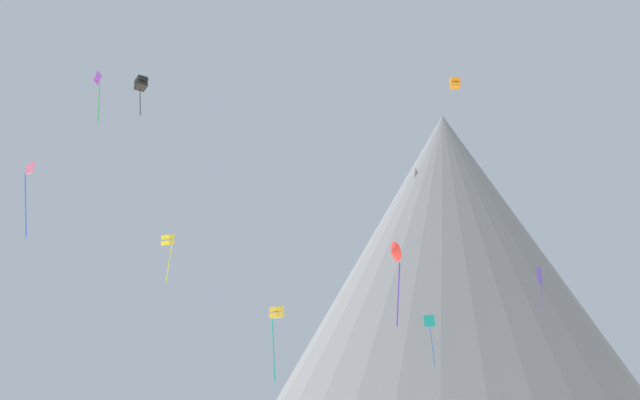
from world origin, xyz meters
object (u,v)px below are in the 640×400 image
rock_massif (447,282)px  kite_violet_high (98,85)px  kite_teal_mid (430,327)px  kite_red_low (394,254)px  kite_orange_high (455,83)px  kite_gold_low (276,315)px  kite_yellow_mid (168,241)px  kite_black_high (141,84)px  kite_rainbow_mid (28,183)px  kite_indigo_mid (540,280)px

rock_massif → kite_violet_high: 52.71m
kite_teal_mid → kite_violet_high: (-29.49, -17.97, 19.23)m
kite_teal_mid → kite_violet_high: kite_violet_high is taller
kite_red_low → kite_violet_high: size_ratio=1.05×
kite_teal_mid → kite_violet_high: bearing=-110.5°
kite_violet_high → kite_orange_high: 36.89m
kite_teal_mid → kite_orange_high: kite_orange_high is taller
kite_teal_mid → rock_massif: bearing=118.7°
kite_gold_low → kite_teal_mid: bearing=107.5°
kite_yellow_mid → kite_red_low: bearing=-35.7°
kite_teal_mid → kite_yellow_mid: (-26.68, -2.23, 8.84)m
rock_massif → kite_black_high: bearing=-138.1°
rock_massif → kite_orange_high: rock_massif is taller
kite_orange_high → rock_massif: bearing=-92.6°
kite_orange_high → kite_rainbow_mid: bearing=38.8°
kite_red_low → kite_orange_high: (7.47, 33.27, 25.98)m
kite_violet_high → kite_black_high: bearing=43.3°
kite_gold_low → rock_massif: bearing=114.6°
kite_violet_high → kite_orange_high: size_ratio=4.45×
kite_teal_mid → kite_gold_low: size_ratio=0.97×
kite_teal_mid → kite_gold_low: bearing=-77.5°
kite_indigo_mid → kite_black_high: bearing=-172.3°
kite_violet_high → kite_indigo_mid: (40.03, 14.50, -15.30)m
kite_indigo_mid → kite_orange_high: kite_orange_high is taller
kite_teal_mid → kite_indigo_mid: (10.54, -3.47, 3.92)m
rock_massif → kite_black_high: rock_massif is taller
rock_massif → kite_indigo_mid: rock_massif is taller
rock_massif → kite_indigo_mid: (6.92, -25.13, -4.72)m
kite_rainbow_mid → kite_black_high: kite_black_high is taller
kite_gold_low → kite_black_high: (-16.69, 17.84, 26.67)m
kite_violet_high → kite_gold_low: (17.25, -7.43, -21.76)m
kite_violet_high → kite_indigo_mid: size_ratio=1.13×
kite_violet_high → kite_gold_low: kite_violet_high is taller
kite_red_low → kite_black_high: (-24.94, 28.30, 24.77)m
kite_rainbow_mid → kite_orange_high: kite_orange_high is taller
kite_red_low → kite_orange_high: size_ratio=4.69×
kite_yellow_mid → kite_gold_low: bearing=-37.7°
kite_violet_high → kite_gold_low: bearing=-66.9°
kite_teal_mid → kite_indigo_mid: bearing=20.0°
kite_red_low → kite_teal_mid: size_ratio=0.99×
kite_yellow_mid → kite_rainbow_mid: bearing=-74.2°
kite_indigo_mid → kite_black_high: kite_black_high is taller
kite_orange_high → kite_indigo_mid: bearing=170.6°
kite_violet_high → kite_rainbow_mid: bearing=-131.1°
kite_red_low → kite_black_high: kite_black_high is taller
kite_red_low → kite_yellow_mid: (-22.69, 33.63, 9.47)m
kite_rainbow_mid → kite_indigo_mid: 48.12m
kite_violet_high → kite_black_high: size_ratio=1.11×
kite_gold_low → kite_orange_high: size_ratio=4.89×
kite_indigo_mid → kite_gold_low: 32.27m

